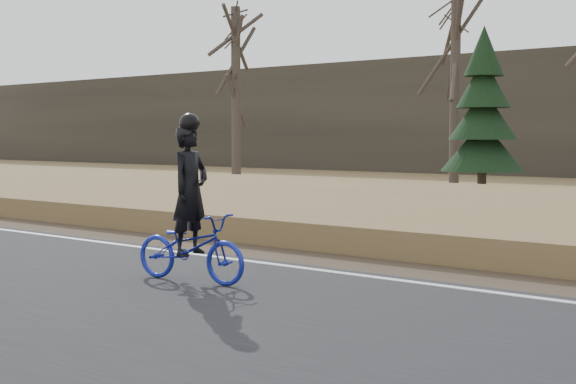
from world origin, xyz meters
The scene contains 8 objects.
ground centered at (0.00, 0.00, 0.00)m, with size 120.00×120.00×0.00m, color brown.
road centered at (0.00, -2.50, 0.03)m, with size 120.00×6.00×0.06m, color black.
edge_line centered at (0.00, 0.20, 0.07)m, with size 120.00×0.12×0.01m, color silver.
shoulder centered at (0.00, 1.20, 0.02)m, with size 120.00×1.60×0.04m, color #473A2B.
cyclist centered at (-3.80, -1.51, 0.75)m, with size 1.73×0.77×2.15m.
bare_tree_far_left centered at (-16.93, 13.97, 3.38)m, with size 0.36×0.36×6.76m, color #473D34.
bare_tree_left centered at (-9.62, 17.46, 4.33)m, with size 0.36×0.36×8.67m, color #473D34.
conifer centered at (-7.42, 15.02, 2.55)m, with size 2.60×2.60×5.39m.
Camera 1 is at (3.45, -8.70, 1.92)m, focal length 50.00 mm.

